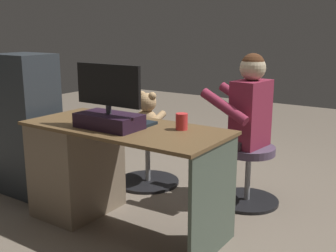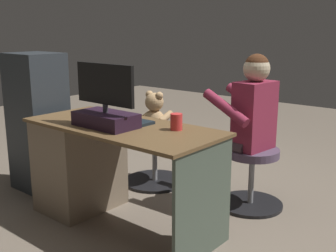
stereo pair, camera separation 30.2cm
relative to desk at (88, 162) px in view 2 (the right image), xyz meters
name	(u,v)px [view 2 (the right image)]	position (x,y,z in m)	size (l,w,h in m)	color
ground_plane	(159,206)	(-0.38, -0.38, -0.39)	(10.00, 10.00, 0.00)	#746758
desk	(88,162)	(0.00, 0.00, 0.00)	(1.42, 0.63, 0.73)	brown
monitor	(106,110)	(-0.33, 0.10, 0.45)	(0.52, 0.24, 0.42)	black
keyboard	(126,120)	(-0.32, -0.10, 0.35)	(0.42, 0.14, 0.02)	black
computer_mouse	(95,114)	(-0.02, -0.08, 0.36)	(0.06, 0.10, 0.04)	#262724
cup	(176,122)	(-0.75, -0.13, 0.39)	(0.08, 0.08, 0.11)	red
tv_remote	(84,118)	(-0.04, 0.04, 0.35)	(0.04, 0.15, 0.02)	black
office_chair_teddy	(155,155)	(0.00, -0.75, -0.13)	(0.56, 0.56, 0.47)	black
teddy_bear	(155,114)	(0.00, -0.77, 0.25)	(0.26, 0.26, 0.37)	tan
visitor_chair	(252,173)	(-0.91, -0.86, -0.12)	(0.51, 0.51, 0.47)	black
person	(243,117)	(-0.82, -0.85, 0.32)	(0.59, 0.52, 1.19)	maroon
equipment_rack	(38,122)	(0.68, -0.03, 0.20)	(0.44, 0.36, 1.17)	#282E34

